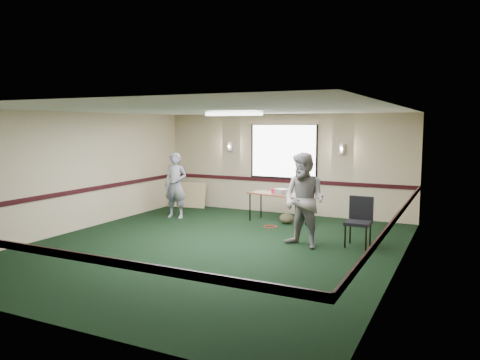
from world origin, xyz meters
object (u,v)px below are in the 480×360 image
at_px(folding_table, 277,196).
at_px(person_right, 304,200).
at_px(projector, 282,191).
at_px(conference_chair, 359,217).
at_px(person_left, 176,185).

relative_size(folding_table, person_right, 0.83).
bearing_deg(projector, conference_chair, -1.62).
bearing_deg(folding_table, person_right, -43.01).
bearing_deg(projector, person_left, -136.08).
xyz_separation_m(folding_table, conference_chair, (2.28, -1.35, -0.10)).
height_order(folding_table, person_right, person_right).
distance_m(projector, conference_chair, 2.62).
height_order(conference_chair, person_left, person_left).
xyz_separation_m(conference_chair, person_left, (-4.89, 0.79, 0.27)).
distance_m(folding_table, conference_chair, 2.65).
bearing_deg(person_left, projector, 7.15).
relative_size(projector, conference_chair, 0.33).
height_order(projector, conference_chair, conference_chair).
bearing_deg(conference_chair, person_left, 171.82).
relative_size(folding_table, person_left, 0.92).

